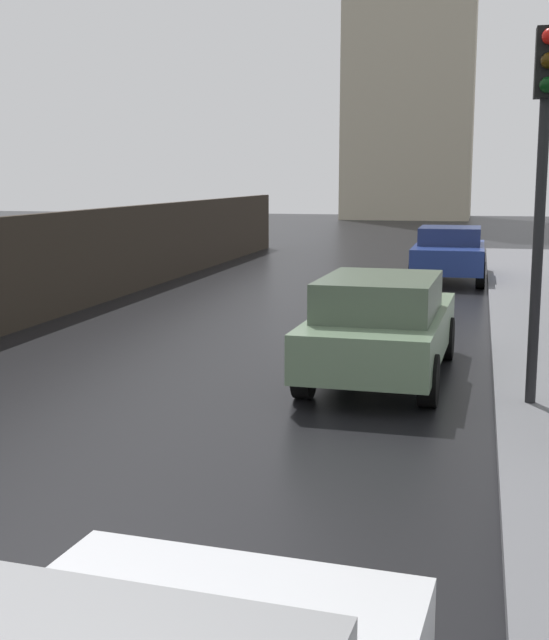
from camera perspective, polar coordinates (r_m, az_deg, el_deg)
The scene contains 3 objects.
car_green_mid_road at distance 11.59m, azimuth 7.20°, elevation -0.31°, with size 1.86×4.26×1.42m.
car_blue_far_ahead at distance 22.81m, azimuth 11.65°, elevation 4.43°, with size 1.86×3.92×1.42m.
traffic_light at distance 9.98m, azimuth 17.59°, elevation 11.01°, with size 0.26×0.39×4.18m.
Camera 1 is at (3.75, -2.01, 2.72)m, focal length 47.70 mm.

